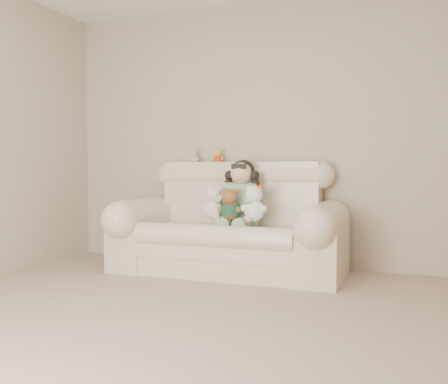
# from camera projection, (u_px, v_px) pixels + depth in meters

# --- Properties ---
(floor) EXTENTS (5.00, 5.00, 0.00)m
(floor) POSITION_uv_depth(u_px,v_px,m) (157.00, 350.00, 2.62)
(floor) COLOR tan
(floor) RESTS_ON ground
(wall_back) EXTENTS (4.50, 0.00, 4.50)m
(wall_back) POSITION_uv_depth(u_px,v_px,m) (278.00, 134.00, 4.89)
(wall_back) COLOR #B4AA8F
(wall_back) RESTS_ON ground
(sofa) EXTENTS (2.10, 0.95, 1.03)m
(sofa) POSITION_uv_depth(u_px,v_px,m) (228.00, 217.00, 4.58)
(sofa) COLOR beige
(sofa) RESTS_ON floor
(seated_child) EXTENTS (0.42, 0.50, 0.63)m
(seated_child) POSITION_uv_depth(u_px,v_px,m) (242.00, 193.00, 4.61)
(seated_child) COLOR #2B6F32
(seated_child) RESTS_ON sofa
(brown_teddy) EXTENTS (0.21, 0.16, 0.33)m
(brown_teddy) POSITION_uv_depth(u_px,v_px,m) (230.00, 202.00, 4.42)
(brown_teddy) COLOR brown
(brown_teddy) RESTS_ON sofa
(white_cat) EXTENTS (0.26, 0.22, 0.38)m
(white_cat) POSITION_uv_depth(u_px,v_px,m) (254.00, 200.00, 4.37)
(white_cat) COLOR white
(white_cat) RESTS_ON sofa
(cream_teddy) EXTENTS (0.27, 0.22, 0.36)m
(cream_teddy) POSITION_uv_depth(u_px,v_px,m) (214.00, 199.00, 4.51)
(cream_teddy) COLOR silver
(cream_teddy) RESTS_ON sofa
(yellow_mini_bear) EXTENTS (0.11, 0.09, 0.17)m
(yellow_mini_bear) POSITION_uv_depth(u_px,v_px,m) (218.00, 155.00, 5.00)
(yellow_mini_bear) COLOR gold
(yellow_mini_bear) RESTS_ON sofa
(grey_mini_plush) EXTENTS (0.12, 0.09, 0.17)m
(grey_mini_plush) POSITION_uv_depth(u_px,v_px,m) (194.00, 156.00, 5.09)
(grey_mini_plush) COLOR silver
(grey_mini_plush) RESTS_ON sofa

